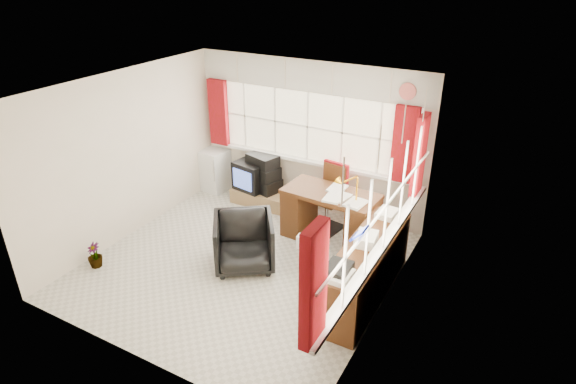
{
  "coord_description": "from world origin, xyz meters",
  "views": [
    {
      "loc": [
        3.27,
        -4.63,
        3.91
      ],
      "look_at": [
        0.42,
        0.55,
        1.0
      ],
      "focal_mm": 30.0,
      "sensor_mm": 36.0,
      "label": 1
    }
  ],
  "objects_px": {
    "office_chair": "(244,242)",
    "mini_fridge": "(215,170)",
    "tv_bench": "(271,199)",
    "credenza": "(366,269)",
    "radiator": "(313,259)",
    "task_chair": "(332,194)",
    "crt_tv": "(252,175)",
    "desk_lamp": "(357,184)",
    "desk": "(330,214)"
  },
  "relations": [
    {
      "from": "desk_lamp",
      "to": "crt_tv",
      "type": "xyz_separation_m",
      "value": [
        -2.15,
        0.66,
        -0.59
      ]
    },
    {
      "from": "mini_fridge",
      "to": "crt_tv",
      "type": "bearing_deg",
      "value": -4.77
    },
    {
      "from": "desk",
      "to": "office_chair",
      "type": "xyz_separation_m",
      "value": [
        -0.75,
        -1.19,
        -0.07
      ]
    },
    {
      "from": "task_chair",
      "to": "crt_tv",
      "type": "relative_size",
      "value": 1.71
    },
    {
      "from": "desk",
      "to": "credenza",
      "type": "relative_size",
      "value": 0.72
    },
    {
      "from": "tv_bench",
      "to": "credenza",
      "type": "bearing_deg",
      "value": -33.7
    },
    {
      "from": "mini_fridge",
      "to": "radiator",
      "type": "bearing_deg",
      "value": -28.55
    },
    {
      "from": "credenza",
      "to": "tv_bench",
      "type": "height_order",
      "value": "credenza"
    },
    {
      "from": "office_chair",
      "to": "credenza",
      "type": "xyz_separation_m",
      "value": [
        1.7,
        0.2,
        0.02
      ]
    },
    {
      "from": "desk_lamp",
      "to": "office_chair",
      "type": "relative_size",
      "value": 0.51
    },
    {
      "from": "desk_lamp",
      "to": "tv_bench",
      "type": "distance_m",
      "value": 2.12
    },
    {
      "from": "mini_fridge",
      "to": "credenza",
      "type": "bearing_deg",
      "value": -24.39
    },
    {
      "from": "radiator",
      "to": "tv_bench",
      "type": "distance_m",
      "value": 2.06
    },
    {
      "from": "credenza",
      "to": "crt_tv",
      "type": "height_order",
      "value": "credenza"
    },
    {
      "from": "desk_lamp",
      "to": "tv_bench",
      "type": "relative_size",
      "value": 0.3
    },
    {
      "from": "desk",
      "to": "office_chair",
      "type": "height_order",
      "value": "desk"
    },
    {
      "from": "desk_lamp",
      "to": "crt_tv",
      "type": "distance_m",
      "value": 2.33
    },
    {
      "from": "desk",
      "to": "office_chair",
      "type": "distance_m",
      "value": 1.41
    },
    {
      "from": "radiator",
      "to": "crt_tv",
      "type": "bearing_deg",
      "value": 142.85
    },
    {
      "from": "desk",
      "to": "credenza",
      "type": "height_order",
      "value": "credenza"
    },
    {
      "from": "radiator",
      "to": "crt_tv",
      "type": "height_order",
      "value": "crt_tv"
    },
    {
      "from": "desk_lamp",
      "to": "office_chair",
      "type": "height_order",
      "value": "desk_lamp"
    },
    {
      "from": "crt_tv",
      "to": "mini_fridge",
      "type": "height_order",
      "value": "mini_fridge"
    },
    {
      "from": "mini_fridge",
      "to": "tv_bench",
      "type": "bearing_deg",
      "value": -3.65
    },
    {
      "from": "tv_bench",
      "to": "desk_lamp",
      "type": "bearing_deg",
      "value": -20.17
    },
    {
      "from": "office_chair",
      "to": "mini_fridge",
      "type": "height_order",
      "value": "mini_fridge"
    },
    {
      "from": "task_chair",
      "to": "mini_fridge",
      "type": "bearing_deg",
      "value": 174.88
    },
    {
      "from": "tv_bench",
      "to": "radiator",
      "type": "bearing_deg",
      "value": -43.38
    },
    {
      "from": "desk",
      "to": "task_chair",
      "type": "relative_size",
      "value": 1.34
    },
    {
      "from": "credenza",
      "to": "tv_bench",
      "type": "bearing_deg",
      "value": 146.3
    },
    {
      "from": "radiator",
      "to": "crt_tv",
      "type": "relative_size",
      "value": 0.88
    },
    {
      "from": "office_chair",
      "to": "crt_tv",
      "type": "relative_size",
      "value": 1.31
    },
    {
      "from": "task_chair",
      "to": "radiator",
      "type": "relative_size",
      "value": 1.96
    },
    {
      "from": "task_chair",
      "to": "credenza",
      "type": "distance_m",
      "value": 1.77
    },
    {
      "from": "office_chair",
      "to": "tv_bench",
      "type": "xyz_separation_m",
      "value": [
        -0.58,
        1.72,
        -0.25
      ]
    },
    {
      "from": "office_chair",
      "to": "mini_fridge",
      "type": "bearing_deg",
      "value": 100.41
    },
    {
      "from": "task_chair",
      "to": "credenza",
      "type": "xyz_separation_m",
      "value": [
        1.1,
        -1.38,
        -0.18
      ]
    },
    {
      "from": "desk",
      "to": "credenza",
      "type": "bearing_deg",
      "value": -46.5
    },
    {
      "from": "radiator",
      "to": "mini_fridge",
      "type": "bearing_deg",
      "value": 151.45
    },
    {
      "from": "desk",
      "to": "tv_bench",
      "type": "height_order",
      "value": "desk"
    },
    {
      "from": "desk",
      "to": "office_chair",
      "type": "relative_size",
      "value": 1.75
    },
    {
      "from": "desk_lamp",
      "to": "credenza",
      "type": "bearing_deg",
      "value": -59.81
    },
    {
      "from": "desk",
      "to": "radiator",
      "type": "relative_size",
      "value": 2.62
    },
    {
      "from": "radiator",
      "to": "mini_fridge",
      "type": "xyz_separation_m",
      "value": [
        -2.75,
        1.49,
        0.16
      ]
    },
    {
      "from": "desk",
      "to": "mini_fridge",
      "type": "relative_size",
      "value": 1.87
    },
    {
      "from": "task_chair",
      "to": "office_chair",
      "type": "xyz_separation_m",
      "value": [
        -0.6,
        -1.58,
        -0.2
      ]
    },
    {
      "from": "office_chair",
      "to": "credenza",
      "type": "relative_size",
      "value": 0.41
    },
    {
      "from": "tv_bench",
      "to": "office_chair",
      "type": "bearing_deg",
      "value": -71.26
    },
    {
      "from": "desk_lamp",
      "to": "office_chair",
      "type": "bearing_deg",
      "value": -138.14
    },
    {
      "from": "credenza",
      "to": "crt_tv",
      "type": "relative_size",
      "value": 3.21
    }
  ]
}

